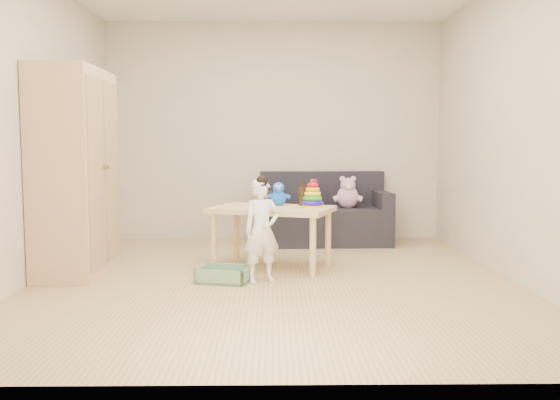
{
  "coord_description": "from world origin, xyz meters",
  "views": [
    {
      "loc": [
        -0.02,
        -4.95,
        1.12
      ],
      "look_at": [
        0.05,
        0.25,
        0.65
      ],
      "focal_mm": 38.0,
      "sensor_mm": 36.0,
      "label": 1
    }
  ],
  "objects_px": {
    "wardrobe": "(75,172)",
    "toddler": "(262,232)",
    "play_table": "(272,237)",
    "sofa": "(324,226)"
  },
  "relations": [
    {
      "from": "play_table",
      "to": "toddler",
      "type": "height_order",
      "value": "toddler"
    },
    {
      "from": "sofa",
      "to": "toddler",
      "type": "height_order",
      "value": "toddler"
    },
    {
      "from": "sofa",
      "to": "toddler",
      "type": "distance_m",
      "value": 2.07
    },
    {
      "from": "wardrobe",
      "to": "toddler",
      "type": "height_order",
      "value": "wardrobe"
    },
    {
      "from": "play_table",
      "to": "toddler",
      "type": "distance_m",
      "value": 0.6
    },
    {
      "from": "wardrobe",
      "to": "play_table",
      "type": "height_order",
      "value": "wardrobe"
    },
    {
      "from": "wardrobe",
      "to": "toddler",
      "type": "bearing_deg",
      "value": -11.74
    },
    {
      "from": "sofa",
      "to": "toddler",
      "type": "xyz_separation_m",
      "value": [
        -0.69,
        -1.94,
        0.21
      ]
    },
    {
      "from": "sofa",
      "to": "play_table",
      "type": "height_order",
      "value": "play_table"
    },
    {
      "from": "wardrobe",
      "to": "play_table",
      "type": "bearing_deg",
      "value": 7.94
    }
  ]
}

